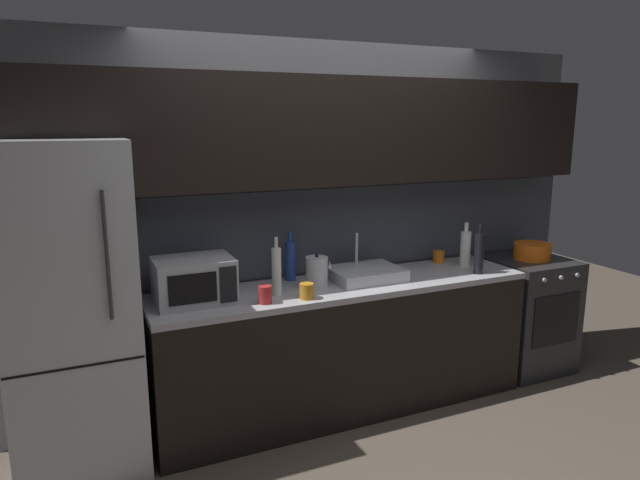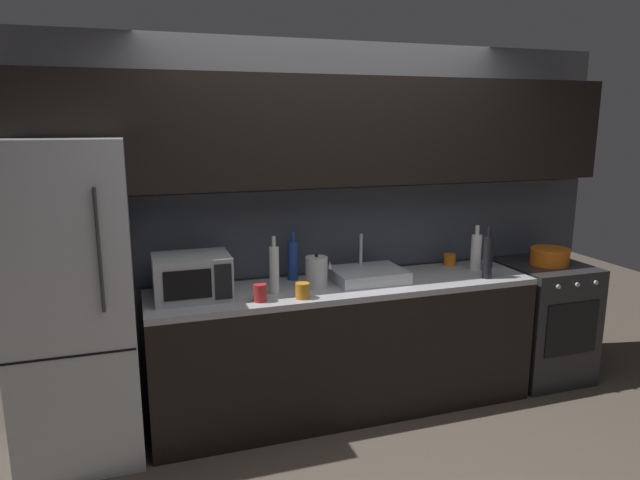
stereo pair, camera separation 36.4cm
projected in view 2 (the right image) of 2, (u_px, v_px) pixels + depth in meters
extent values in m
cube|color=slate|center=(326.00, 222.00, 4.06)|extent=(4.34, 0.10, 2.50)
cube|color=#3D424C|center=(329.00, 231.00, 4.02)|extent=(4.34, 0.01, 0.60)
cube|color=black|center=(337.00, 131.00, 3.73)|extent=(3.99, 0.34, 0.70)
cube|color=black|center=(345.00, 350.00, 3.86)|extent=(2.60, 0.60, 0.86)
cube|color=#9E9EA3|center=(346.00, 287.00, 3.77)|extent=(2.60, 0.60, 0.04)
cube|color=#B7BABF|center=(73.00, 304.00, 3.24)|extent=(0.68, 0.66, 1.88)
cube|color=black|center=(70.00, 357.00, 2.97)|extent=(0.67, 0.00, 0.01)
cylinder|color=#333333|center=(99.00, 251.00, 2.89)|extent=(0.02, 0.02, 0.66)
cube|color=#232326|center=(543.00, 321.00, 4.37)|extent=(0.60, 0.60, 0.90)
cube|color=black|center=(572.00, 329.00, 4.08)|extent=(0.45, 0.01, 0.40)
cylinder|color=#B2B2B7|center=(558.00, 287.00, 3.95)|extent=(0.03, 0.02, 0.03)
cylinder|color=#B2B2B7|center=(577.00, 285.00, 4.00)|extent=(0.03, 0.02, 0.03)
cylinder|color=#B2B2B7|center=(596.00, 283.00, 4.05)|extent=(0.03, 0.02, 0.03)
cube|color=#A8AAAF|center=(192.00, 277.00, 3.45)|extent=(0.46, 0.34, 0.27)
cube|color=black|center=(188.00, 285.00, 3.27)|extent=(0.28, 0.01, 0.18)
cube|color=black|center=(223.00, 282.00, 3.34)|extent=(0.10, 0.01, 0.22)
cube|color=#ADAFB5|center=(368.00, 275.00, 3.84)|extent=(0.48, 0.38, 0.08)
cylinder|color=silver|center=(361.00, 249.00, 3.93)|extent=(0.02, 0.02, 0.22)
cylinder|color=#B7BABF|center=(316.00, 272.00, 3.67)|extent=(0.15, 0.15, 0.20)
sphere|color=black|center=(316.00, 255.00, 3.65)|extent=(0.02, 0.02, 0.02)
cone|color=#B7BABF|center=(330.00, 265.00, 3.69)|extent=(0.03, 0.03, 0.05)
cylinder|color=silver|center=(274.00, 270.00, 3.53)|extent=(0.06, 0.06, 0.30)
cylinder|color=silver|center=(274.00, 242.00, 3.50)|extent=(0.02, 0.02, 0.07)
cylinder|color=#234299|center=(293.00, 260.00, 3.85)|extent=(0.07, 0.07, 0.27)
cylinder|color=#234299|center=(293.00, 236.00, 3.81)|extent=(0.03, 0.03, 0.07)
cylinder|color=black|center=(488.00, 258.00, 3.88)|extent=(0.07, 0.07, 0.29)
cylinder|color=black|center=(490.00, 232.00, 3.85)|extent=(0.03, 0.03, 0.07)
cylinder|color=silver|center=(476.00, 252.00, 4.10)|extent=(0.08, 0.08, 0.26)
cylinder|color=silver|center=(477.00, 230.00, 4.07)|extent=(0.03, 0.03, 0.07)
cylinder|color=#B27019|center=(302.00, 291.00, 3.46)|extent=(0.09, 0.09, 0.10)
cylinder|color=#A82323|center=(260.00, 293.00, 3.40)|extent=(0.08, 0.08, 0.11)
cylinder|color=orange|center=(450.00, 260.00, 4.24)|extent=(0.09, 0.09, 0.09)
cylinder|color=orange|center=(550.00, 258.00, 4.27)|extent=(0.28, 0.28, 0.11)
cylinder|color=orange|center=(550.00, 250.00, 4.25)|extent=(0.29, 0.29, 0.02)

